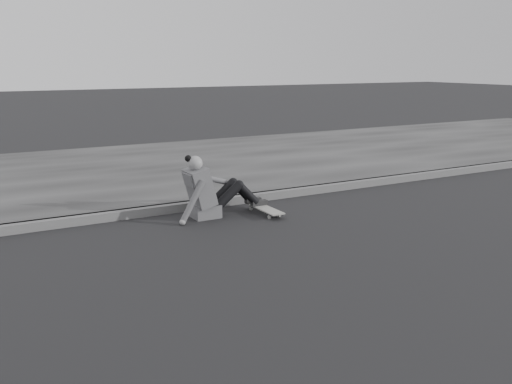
% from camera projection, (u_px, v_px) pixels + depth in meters
% --- Properties ---
extents(ground, '(80.00, 80.00, 0.00)m').
position_uv_depth(ground, '(464.00, 228.00, 7.30)').
color(ground, black).
rests_on(ground, ground).
extents(curb, '(24.00, 0.16, 0.12)m').
position_uv_depth(curb, '(341.00, 186.00, 9.48)').
color(curb, '#555555').
rests_on(curb, ground).
extents(sidewalk, '(24.00, 6.00, 0.12)m').
position_uv_depth(sidewalk, '(253.00, 160.00, 12.06)').
color(sidewalk, '#333333').
rests_on(sidewalk, ground).
extents(skateboard, '(0.20, 0.78, 0.09)m').
position_uv_depth(skateboard, '(265.00, 209.00, 7.98)').
color(skateboard, gray).
rests_on(skateboard, ground).
extents(seated_woman, '(1.38, 0.46, 0.88)m').
position_uv_depth(seated_woman, '(209.00, 191.00, 7.77)').
color(seated_woman, '#505053').
rests_on(seated_woman, ground).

